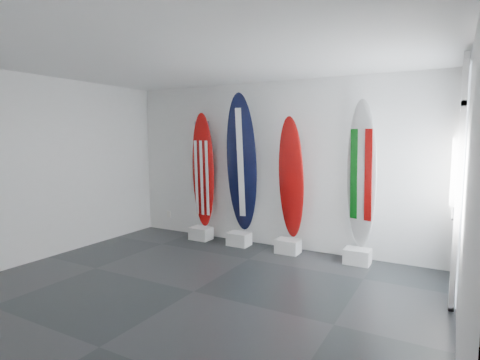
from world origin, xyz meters
The scene contains 15 objects.
floor centered at (0.00, 0.00, 0.00)m, with size 6.00×6.00×0.00m, color black.
ceiling centered at (0.00, 0.00, 3.00)m, with size 6.00×6.00×0.00m, color white.
wall_back centered at (0.00, 2.50, 1.50)m, with size 6.00×6.00×0.00m, color silver.
wall_left centered at (-3.00, 0.00, 1.50)m, with size 5.00×5.00×0.00m, color silver.
wall_right centered at (3.00, 0.00, 1.50)m, with size 5.00×5.00×0.00m, color silver.
display_block_usa centered at (-1.40, 2.18, 0.12)m, with size 0.40×0.30×0.24m, color silver.
surfboard_usa centered at (-1.40, 2.28, 1.36)m, with size 0.50×0.08×2.23m, color #960A09.
display_block_navy centered at (-0.54, 2.18, 0.12)m, with size 0.40×0.30×0.24m, color silver.
surfboard_navy centered at (-0.54, 2.28, 1.52)m, with size 0.58×0.08×2.58m, color black.
display_block_swiss centered at (0.44, 2.18, 0.12)m, with size 0.40×0.30×0.24m, color silver.
surfboard_swiss centered at (0.44, 2.28, 1.30)m, with size 0.48×0.08×2.13m, color #960A09.
display_block_italy centered at (1.62, 2.18, 0.12)m, with size 0.40×0.30×0.24m, color silver.
surfboard_italy centered at (1.62, 2.28, 1.42)m, with size 0.53×0.08×2.36m, color silver.
wall_outlet centered at (-2.45, 2.48, 0.35)m, with size 0.09×0.02×0.13m, color silver.
glass_door centered at (2.97, 1.55, 1.43)m, with size 0.12×1.16×2.85m, color white, non-canonical shape.
Camera 1 is at (2.90, -3.96, 2.02)m, focal length 29.01 mm.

